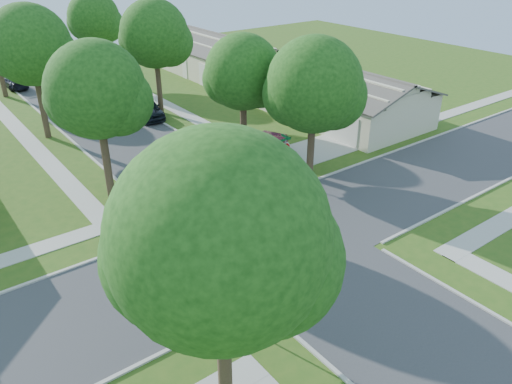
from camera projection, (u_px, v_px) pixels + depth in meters
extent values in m
plane|color=#2F5416|center=(273.00, 239.00, 24.96)|extent=(100.00, 100.00, 0.00)
cube|color=#333335|center=(273.00, 239.00, 24.95)|extent=(7.00, 100.00, 0.02)
cube|color=#9E9B91|center=(150.00, 96.00, 46.61)|extent=(1.20, 40.00, 0.04)
cube|color=#9E9B91|center=(12.00, 123.00, 40.11)|extent=(1.20, 40.00, 0.04)
cube|color=#9E9B91|center=(298.00, 156.00, 34.18)|extent=(8.80, 3.60, 0.05)
cube|color=gray|center=(253.00, 305.00, 18.50)|extent=(0.06, 0.06, 2.70)
cylinder|color=white|center=(253.00, 288.00, 18.13)|extent=(1.05, 0.02, 1.05)
cylinder|color=red|center=(253.00, 288.00, 18.13)|extent=(0.90, 0.03, 0.90)
cube|color=red|center=(253.00, 298.00, 18.34)|extent=(0.34, 0.03, 0.12)
cube|color=white|center=(253.00, 298.00, 18.34)|extent=(0.30, 0.03, 0.08)
cube|color=#0C5426|center=(253.00, 275.00, 17.86)|extent=(0.80, 0.02, 0.16)
cube|color=#0C5426|center=(253.00, 271.00, 17.78)|extent=(0.02, 0.80, 0.16)
cube|color=gray|center=(285.00, 161.00, 30.17)|extent=(0.06, 0.06, 2.70)
cylinder|color=white|center=(285.00, 148.00, 29.80)|extent=(1.05, 0.02, 1.05)
cylinder|color=red|center=(285.00, 148.00, 29.80)|extent=(0.90, 0.03, 0.90)
cube|color=red|center=(285.00, 156.00, 30.01)|extent=(0.34, 0.03, 0.12)
cube|color=white|center=(285.00, 156.00, 30.01)|extent=(0.30, 0.03, 0.08)
cube|color=#0C5426|center=(286.00, 139.00, 29.53)|extent=(0.80, 0.02, 0.16)
cube|color=#0C5426|center=(286.00, 137.00, 29.45)|extent=(0.02, 0.80, 0.16)
cylinder|color=#38281C|center=(244.00, 131.00, 32.92)|extent=(0.44, 0.44, 3.95)
sphere|color=#163E0F|center=(243.00, 72.00, 31.11)|extent=(4.80, 4.80, 4.80)
sphere|color=#163E0F|center=(258.00, 81.00, 31.50)|extent=(3.46, 3.46, 3.46)
sphere|color=#163E0F|center=(228.00, 79.00, 31.38)|extent=(3.26, 3.26, 3.26)
cylinder|color=#38281C|center=(159.00, 88.00, 41.34)|extent=(0.44, 0.44, 4.30)
sphere|color=#163E0F|center=(154.00, 34.00, 39.32)|extent=(5.40, 5.40, 5.40)
sphere|color=#163E0F|center=(169.00, 42.00, 39.75)|extent=(3.89, 3.89, 3.89)
sphere|color=#163E0F|center=(142.00, 41.00, 39.62)|extent=(3.67, 3.67, 3.67)
cylinder|color=#38281C|center=(100.00, 60.00, 50.57)|extent=(0.44, 0.44, 4.20)
sphere|color=#163E0F|center=(94.00, 17.00, 48.66)|extent=(5.00, 5.00, 5.00)
sphere|color=#163E0F|center=(105.00, 24.00, 49.06)|extent=(3.60, 3.60, 3.60)
sphere|color=#163E0F|center=(85.00, 23.00, 48.93)|extent=(3.40, 3.40, 3.40)
cylinder|color=#38281C|center=(107.00, 164.00, 27.84)|extent=(0.44, 0.44, 4.25)
sphere|color=#163E0F|center=(96.00, 90.00, 25.88)|extent=(5.20, 5.20, 5.20)
sphere|color=#163E0F|center=(118.00, 101.00, 26.29)|extent=(3.74, 3.74, 3.74)
sphere|color=#163E0F|center=(78.00, 99.00, 26.16)|extent=(3.54, 3.54, 3.54)
cylinder|color=#38281C|center=(43.00, 109.00, 36.30)|extent=(0.44, 0.44, 4.44)
sphere|color=#163E0F|center=(30.00, 45.00, 34.19)|extent=(5.60, 5.60, 5.60)
sphere|color=#163E0F|center=(49.00, 55.00, 34.64)|extent=(4.03, 4.03, 4.03)
sphere|color=#163E0F|center=(16.00, 53.00, 34.50)|extent=(3.81, 3.81, 3.81)
cylinder|color=#38281C|center=(1.00, 76.00, 45.63)|extent=(0.44, 0.44, 3.90)
sphere|color=#163E0F|center=(3.00, 40.00, 44.25)|extent=(3.31, 3.31, 3.31)
cylinder|color=#38281C|center=(225.00, 365.00, 15.07)|extent=(0.44, 0.44, 4.04)
sphere|color=#163E0F|center=(220.00, 238.00, 12.97)|extent=(6.00, 6.00, 6.00)
sphere|color=#163E0F|center=(265.00, 259.00, 13.45)|extent=(4.32, 4.32, 4.32)
sphere|color=#163E0F|center=(177.00, 256.00, 13.30)|extent=(4.08, 4.08, 4.08)
cylinder|color=#38281C|center=(311.00, 151.00, 30.47)|extent=(0.44, 0.44, 3.54)
sphere|color=#163E0F|center=(314.00, 85.00, 28.58)|extent=(5.60, 5.60, 5.60)
sphere|color=#163E0F|center=(333.00, 96.00, 29.03)|extent=(4.03, 4.03, 4.03)
sphere|color=#163E0F|center=(295.00, 94.00, 28.88)|extent=(3.81, 3.81, 3.81)
cube|color=beige|center=(342.00, 101.00, 40.63)|extent=(8.00, 13.00, 2.80)
cube|color=#403C37|center=(361.00, 72.00, 40.75)|extent=(4.42, 13.60, 1.56)
cube|color=#403C37|center=(326.00, 80.00, 38.61)|extent=(4.42, 13.60, 1.56)
cube|color=silver|center=(341.00, 128.00, 35.86)|extent=(0.06, 3.20, 2.20)
cube|color=silver|center=(299.00, 113.00, 39.13)|extent=(0.06, 0.90, 2.00)
cube|color=#1E2633|center=(278.00, 99.00, 40.71)|extent=(0.06, 1.80, 1.10)
cube|color=beige|center=(220.00, 61.00, 53.38)|extent=(8.00, 13.00, 2.80)
cube|color=#403C37|center=(235.00, 39.00, 53.49)|extent=(4.42, 13.60, 1.56)
cube|color=#403C37|center=(203.00, 43.00, 51.36)|extent=(4.42, 13.60, 1.56)
cube|color=silver|center=(208.00, 77.00, 48.60)|extent=(0.06, 3.20, 2.20)
cube|color=silver|center=(185.00, 69.00, 51.87)|extent=(0.06, 0.90, 2.00)
cube|color=#1E2633|center=(172.00, 59.00, 53.46)|extent=(0.06, 1.80, 1.10)
imported|color=maroon|center=(262.00, 144.00, 33.95)|extent=(5.12, 3.55, 1.60)
imported|color=black|center=(146.00, 108.00, 40.94)|extent=(2.50, 5.04, 1.65)
imported|color=black|center=(15.00, 82.00, 48.81)|extent=(1.82, 4.19, 1.20)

